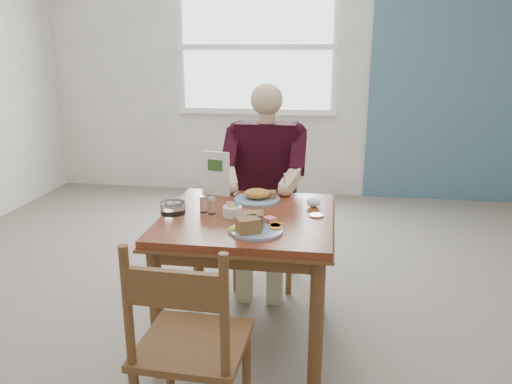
% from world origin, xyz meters
% --- Properties ---
extents(floor, '(6.00, 6.00, 0.00)m').
position_xyz_m(floor, '(0.00, 0.00, 0.00)').
color(floor, '#6D6558').
rests_on(floor, ground).
extents(wall_back, '(5.50, 0.00, 5.50)m').
position_xyz_m(wall_back, '(0.00, 3.00, 1.40)').
color(wall_back, silver).
rests_on(wall_back, ground).
extents(accent_panel, '(1.60, 0.02, 2.80)m').
position_xyz_m(accent_panel, '(1.60, 2.98, 1.40)').
color(accent_panel, '#416379').
rests_on(accent_panel, ground).
extents(lemon_wedge, '(0.06, 0.05, 0.03)m').
position_xyz_m(lemon_wedge, '(-0.03, -0.26, 0.76)').
color(lemon_wedge, yellow).
rests_on(lemon_wedge, table).
extents(napkin, '(0.10, 0.09, 0.05)m').
position_xyz_m(napkin, '(0.34, 0.19, 0.78)').
color(napkin, white).
rests_on(napkin, table).
extents(metal_dish, '(0.09, 0.09, 0.01)m').
position_xyz_m(metal_dish, '(0.36, 0.03, 0.75)').
color(metal_dish, silver).
rests_on(metal_dish, table).
extents(window, '(1.72, 0.04, 1.42)m').
position_xyz_m(window, '(-0.40, 2.97, 1.60)').
color(window, white).
rests_on(window, wall_back).
extents(table, '(0.92, 0.92, 0.75)m').
position_xyz_m(table, '(0.00, 0.00, 0.64)').
color(table, brown).
rests_on(table, ground).
extents(chair_far, '(0.42, 0.42, 0.95)m').
position_xyz_m(chair_far, '(0.00, 0.80, 0.48)').
color(chair_far, brown).
rests_on(chair_far, ground).
extents(chair_near, '(0.44, 0.44, 0.95)m').
position_xyz_m(chair_near, '(-0.09, -0.83, 0.48)').
color(chair_near, brown).
rests_on(chair_near, ground).
extents(diner, '(0.53, 0.56, 1.39)m').
position_xyz_m(diner, '(0.00, 0.71, 0.81)').
color(diner, tan).
rests_on(diner, chair_far).
extents(near_plate, '(0.33, 0.33, 0.08)m').
position_xyz_m(near_plate, '(0.07, -0.24, 0.78)').
color(near_plate, white).
rests_on(near_plate, table).
extents(far_plate, '(0.28, 0.28, 0.07)m').
position_xyz_m(far_plate, '(0.02, 0.26, 0.78)').
color(far_plate, white).
rests_on(far_plate, table).
extents(caddy, '(0.11, 0.11, 0.08)m').
position_xyz_m(caddy, '(-0.08, -0.03, 0.78)').
color(caddy, white).
rests_on(caddy, table).
extents(shakers, '(0.10, 0.07, 0.09)m').
position_xyz_m(shakers, '(-0.22, -0.00, 0.80)').
color(shakers, white).
rests_on(shakers, table).
extents(creamer, '(0.16, 0.16, 0.06)m').
position_xyz_m(creamer, '(-0.40, -0.03, 0.78)').
color(creamer, white).
rests_on(creamer, table).
extents(menu, '(0.18, 0.06, 0.27)m').
position_xyz_m(menu, '(-0.25, 0.33, 0.88)').
color(menu, white).
rests_on(menu, table).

